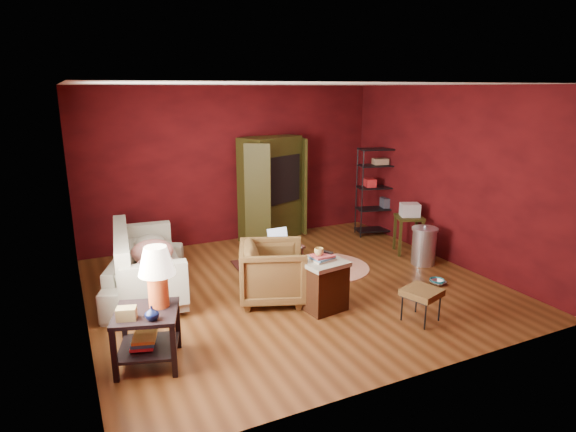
% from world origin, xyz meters
% --- Properties ---
extents(room, '(5.54, 5.04, 2.84)m').
position_xyz_m(room, '(-0.04, -0.01, 1.40)').
color(room, brown).
rests_on(room, ground).
extents(sofa, '(1.23, 2.06, 0.78)m').
position_xyz_m(sofa, '(-1.93, 0.70, 0.39)').
color(sofa, '#9C9A87').
rests_on(sofa, ground).
extents(armchair, '(1.04, 1.07, 0.86)m').
position_xyz_m(armchair, '(-0.44, -0.27, 0.43)').
color(armchair, black).
rests_on(armchair, ground).
extents(pet_bowl_steel, '(0.22, 0.09, 0.22)m').
position_xyz_m(pet_bowl_steel, '(1.91, -0.83, 0.11)').
color(pet_bowl_steel, silver).
rests_on(pet_bowl_steel, ground).
extents(pet_bowl_turquoise, '(0.22, 0.10, 0.21)m').
position_xyz_m(pet_bowl_turquoise, '(1.92, -0.79, 0.10)').
color(pet_bowl_turquoise, teal).
rests_on(pet_bowl_turquoise, ground).
extents(vase, '(0.15, 0.16, 0.14)m').
position_xyz_m(vase, '(-2.20, -1.35, 0.66)').
color(vase, '#0B133A').
rests_on(vase, side_table).
extents(mug, '(0.15, 0.13, 0.12)m').
position_xyz_m(mug, '(-0.03, -0.76, 0.78)').
color(mug, '#DFBE6D').
rests_on(mug, hamper).
extents(side_table, '(0.77, 0.77, 1.23)m').
position_xyz_m(side_table, '(-2.14, -1.10, 0.74)').
color(side_table, black).
rests_on(side_table, ground).
extents(sofa_cushions, '(1.01, 2.08, 0.84)m').
position_xyz_m(sofa_cushions, '(-1.94, 0.66, 0.41)').
color(sofa_cushions, '#9C9A87').
rests_on(sofa_cushions, sofa).
extents(hamper, '(0.60, 0.60, 0.75)m').
position_xyz_m(hamper, '(0.02, -0.77, 0.34)').
color(hamper, '#3D1D0E').
rests_on(hamper, ground).
extents(footstool, '(0.50, 0.50, 0.41)m').
position_xyz_m(footstool, '(0.93, -1.59, 0.36)').
color(footstool, black).
rests_on(footstool, ground).
extents(rug_round, '(1.37, 1.37, 0.01)m').
position_xyz_m(rug_round, '(0.81, 0.45, 0.01)').
color(rug_round, '#F6E7CD').
rests_on(rug_round, ground).
extents(rug_oriental, '(1.30, 0.91, 0.01)m').
position_xyz_m(rug_oriental, '(0.10, 0.90, 0.02)').
color(rug_oriental, '#4D1914').
rests_on(rug_oriental, ground).
extents(laptop_desk, '(0.60, 0.48, 0.73)m').
position_xyz_m(laptop_desk, '(-0.02, 0.39, 0.45)').
color(laptop_desk, brown).
rests_on(laptop_desk, ground).
extents(tv_armoire, '(1.39, 1.13, 1.91)m').
position_xyz_m(tv_armoire, '(0.64, 2.24, 0.99)').
color(tv_armoire, '#35300F').
rests_on(tv_armoire, ground).
extents(wire_shelving, '(0.88, 0.55, 1.67)m').
position_xyz_m(wire_shelving, '(2.60, 1.61, 0.92)').
color(wire_shelving, black).
rests_on(wire_shelving, ground).
extents(small_stand, '(0.58, 0.58, 0.87)m').
position_xyz_m(small_stand, '(2.41, 0.47, 0.65)').
color(small_stand, '#35300F').
rests_on(small_stand, ground).
extents(trash_can, '(0.55, 0.55, 0.65)m').
position_xyz_m(trash_can, '(2.29, -0.07, 0.31)').
color(trash_can, silver).
rests_on(trash_can, ground).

